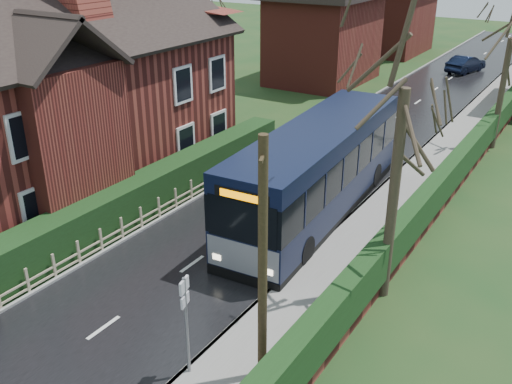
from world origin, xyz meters
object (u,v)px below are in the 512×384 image
Objects in this scene: bus at (317,172)px; car_silver at (294,152)px; brick_house at (62,85)px; bus_stop_sign at (186,313)px; telegraph_pole at (263,268)px.

bus is 5.31m from car_silver.
brick_house is 5.11× the size of bus_stop_sign.
brick_house is at bearing 135.05° from bus_stop_sign.
car_silver is 14.74m from bus_stop_sign.
brick_house reaches higher than car_silver.
telegraph_pole reaches higher than car_silver.
bus_stop_sign is 2.25m from telegraph_pole.
brick_house is 3.80× the size of car_silver.
car_silver is 1.34× the size of bus_stop_sign.
bus is at bearing 85.04° from telegraph_pole.
bus reaches higher than bus_stop_sign.
bus_stop_sign is 0.45× the size of telegraph_pole.
telegraph_pole is (13.53, -6.12, -1.16)m from brick_house.
brick_house is 10.70m from car_silver.
brick_house is 14.04m from bus_stop_sign.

